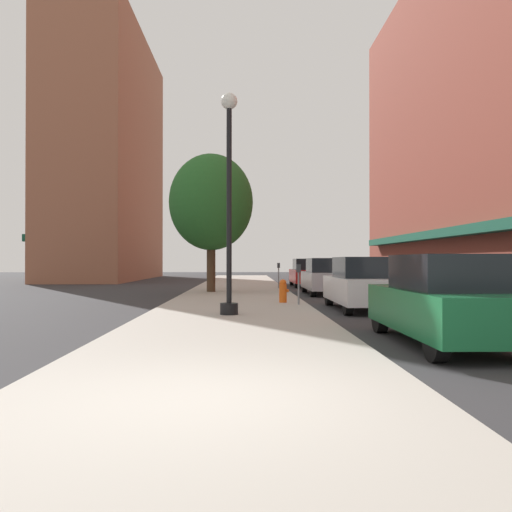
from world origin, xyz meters
The scene contains 12 objects.
ground_plane centered at (4.00, 18.00, 0.00)m, with size 90.00×90.00×0.00m, color #2D2D30.
sidewalk_slab centered at (0.00, 19.00, 0.06)m, with size 4.80×50.00×0.12m, color #A8A399.
building_far_background centered at (-11.01, 37.00, 10.03)m, with size 6.80×18.00×20.10m.
lamppost centered at (-0.11, 8.22, 3.20)m, with size 0.48×0.48×5.90m.
fire_hydrant centered at (1.61, 12.04, 0.52)m, with size 0.33×0.26×0.79m.
parking_meter_near centered at (2.05, 11.13, 0.95)m, with size 0.14×0.09×1.31m.
parking_meter_far centered at (2.05, 20.89, 0.95)m, with size 0.14×0.09×1.31m.
tree_near centered at (-1.25, 18.10, 4.23)m, with size 3.86×3.86×6.34m.
car_green centered at (4.00, 3.96, 0.81)m, with size 1.80×4.30×1.66m.
car_white centered at (4.00, 10.57, 0.81)m, with size 1.80×4.30×1.66m.
car_silver centered at (4.00, 17.88, 0.81)m, with size 1.80×4.30×1.66m.
car_red centered at (4.00, 24.64, 0.81)m, with size 1.80×4.30×1.66m.
Camera 1 is at (0.32, -5.24, 1.55)m, focal length 35.57 mm.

